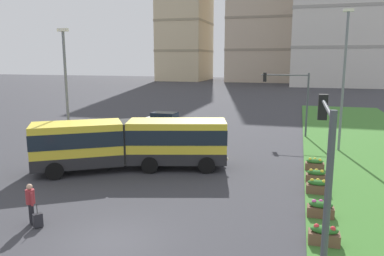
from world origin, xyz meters
TOP-DOWN VIEW (x-y plane):
  - ground_plane at (0.00, 0.00)m, footprint 260.00×260.00m
  - articulated_bus at (-3.23, 8.95)m, footprint 11.66×7.02m
  - car_white_van at (-6.04, 22.72)m, footprint 4.50×2.23m
  - pedestrian_crossing at (-3.85, 0.58)m, footprint 0.49×0.38m
  - rolling_suitcase at (-3.40, 0.38)m, footprint 0.41×0.43m
  - flower_planter_0 at (7.65, 2.00)m, footprint 1.10×0.56m
  - flower_planter_1 at (7.65, 4.50)m, footprint 1.10×0.56m
  - flower_planter_2 at (7.65, 7.48)m, footprint 1.10×0.56m
  - flower_planter_3 at (7.65, 9.25)m, footprint 1.10×0.56m
  - flower_planter_4 at (7.65, 11.66)m, footprint 1.10×0.56m
  - traffic_light_far_right at (5.87, 22.00)m, footprint 4.07×0.28m
  - traffic_light_near_right at (7.25, -1.57)m, footprint 0.28×4.21m
  - streetlight_left at (-8.50, 10.23)m, footprint 0.70×0.28m
  - streetlight_median at (9.55, 17.42)m, footprint 0.70×0.28m

SIDE VIEW (x-z plane):
  - ground_plane at x=0.00m, z-range 0.00..0.00m
  - rolling_suitcase at x=-3.40m, z-range -0.17..0.80m
  - flower_planter_0 at x=7.65m, z-range 0.06..0.80m
  - flower_planter_1 at x=7.65m, z-range 0.06..0.80m
  - flower_planter_2 at x=7.65m, z-range 0.06..0.80m
  - flower_planter_3 at x=7.65m, z-range 0.06..0.80m
  - flower_planter_4 at x=7.65m, z-range 0.06..0.80m
  - car_white_van at x=-6.04m, z-range -0.04..1.54m
  - pedestrian_crossing at x=-3.85m, z-range 0.13..1.87m
  - articulated_bus at x=-3.23m, z-range 0.15..3.15m
  - traffic_light_far_right at x=5.87m, z-range 1.10..6.69m
  - traffic_light_near_right at x=7.25m, z-range 1.11..6.76m
  - streetlight_left at x=-8.50m, z-range 0.44..9.16m
  - streetlight_median at x=9.55m, z-range 0.45..10.65m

